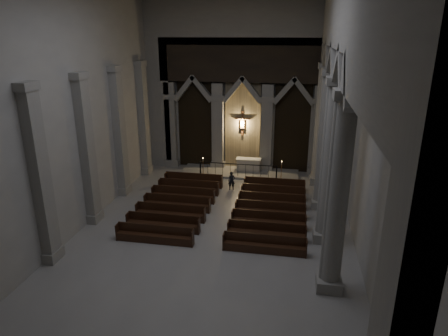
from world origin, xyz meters
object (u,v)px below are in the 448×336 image
pews (223,209)px  worshipper (232,181)px  candle_stand_right (281,176)px  candle_stand_left (203,172)px  altar_rail (238,168)px  altar (248,165)px

pews → worshipper: 3.70m
candle_stand_right → pews: (-3.05, -5.66, -0.13)m
worshipper → candle_stand_left: bearing=131.7°
pews → candle_stand_left: bearing=113.6°
candle_stand_right → pews: size_ratio=0.16×
candle_stand_right → worshipper: size_ratio=1.25×
altar_rail → candle_stand_right: bearing=-5.1°
altar → candle_stand_right: bearing=-32.4°
altar → worshipper: (-0.68, -3.53, -0.00)m
altar_rail → worshipper: worshipper is taller
candle_stand_left → candle_stand_right: (5.51, 0.04, 0.02)m
altar_rail → candle_stand_left: (-2.45, -0.31, -0.33)m
altar → altar_rail: size_ratio=0.33×
altar → worshipper: size_ratio=1.48×
altar_rail → pews: bearing=-90.0°
altar_rail → candle_stand_right: 3.08m
altar → candle_stand_right: (2.45, -1.56, -0.20)m
altar → altar_rail: 1.42m
altar → pews: altar is taller
pews → worshipper: (-0.08, 3.68, 0.33)m
candle_stand_right → worshipper: bearing=-147.8°
candle_stand_right → worshipper: candle_stand_right is taller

